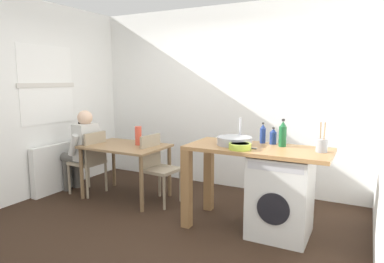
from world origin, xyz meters
name	(u,v)px	position (x,y,z in m)	size (l,w,h in m)	color
ground_plane	(162,226)	(0.00, 0.00, 0.00)	(5.46, 5.46, 0.00)	black
wall_back	(223,98)	(0.00, 1.75, 1.35)	(4.60, 0.10, 2.70)	white
wall_window_side	(27,100)	(-2.15, 0.00, 1.35)	(0.12, 3.80, 2.70)	white
radiator	(56,168)	(-2.02, 0.30, 0.35)	(0.10, 0.80, 0.70)	white
dining_table	(125,152)	(-0.95, 0.57, 0.64)	(1.10, 0.76, 0.74)	olive
chair_person_seat	(91,159)	(-1.49, 0.46, 0.51)	(0.42, 0.42, 0.90)	gray
chair_opposite	(157,165)	(-0.47, 0.62, 0.51)	(0.44, 0.44, 0.90)	gray
seated_person	(82,147)	(-1.65, 0.47, 0.67)	(0.51, 0.52, 1.20)	#595651
kitchen_counter	(238,160)	(0.74, 0.41, 0.76)	(1.50, 0.68, 0.92)	#9E7042
washing_machine	(281,195)	(1.21, 0.40, 0.43)	(0.60, 0.61, 0.86)	silver
sink_basin	(234,141)	(0.69, 0.41, 0.97)	(0.38, 0.38, 0.09)	#9EA0A5
tap	(240,130)	(0.69, 0.59, 1.06)	(0.02, 0.02, 0.28)	#B2B2B7
bottle_tall_green	(263,134)	(0.93, 0.65, 1.03)	(0.06, 0.06, 0.23)	navy
bottle_squat_brown	(273,137)	(1.05, 0.65, 1.00)	(0.08, 0.08, 0.19)	navy
bottle_clear_small	(283,134)	(1.17, 0.56, 1.05)	(0.08, 0.08, 0.30)	#19592D
mixing_bowl	(240,146)	(0.83, 0.21, 0.96)	(0.23, 0.23, 0.06)	#A8C63D
utensil_crock	(322,145)	(1.58, 0.46, 0.99)	(0.11, 0.11, 0.30)	gray
vase	(138,136)	(-0.80, 0.67, 0.87)	(0.09, 0.09, 0.26)	#D84C38
scissors	(250,148)	(0.90, 0.31, 0.92)	(0.15, 0.06, 0.01)	#B2B2B7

